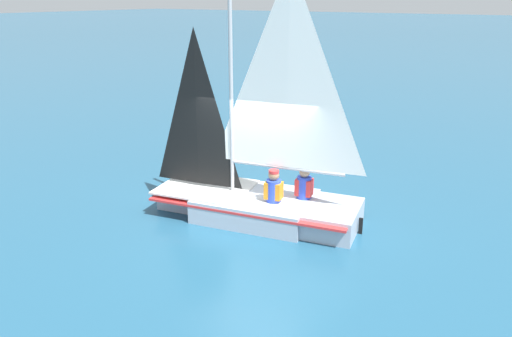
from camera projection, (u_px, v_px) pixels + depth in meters
name	position (u px, v px, depth m)	size (l,w,h in m)	color
ground_plane	(256.00, 216.00, 10.69)	(260.00, 260.00, 0.00)	#235675
sailboat_main	(258.00, 186.00, 10.44)	(4.53, 2.55, 5.21)	#B2BCCC
sailor_helm	(274.00, 195.00, 10.17)	(0.39, 0.36, 1.16)	black
sailor_crew	(304.00, 191.00, 10.35)	(0.39, 0.36, 1.16)	black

